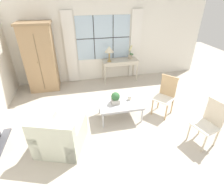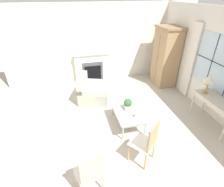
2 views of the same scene
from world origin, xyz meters
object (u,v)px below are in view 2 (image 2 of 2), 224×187
Objects in this scene: fireplace at (92,65)px; armoire at (166,57)px; potted_plant_small at (128,104)px; table_lamp at (209,79)px; armchair_upholstered at (93,93)px; side_chair_wooden at (147,141)px; accent_chair_wooden at (90,171)px; pillar_candle at (136,116)px; console_table at (217,104)px; coffee_table at (128,113)px.

armoire reaches higher than fireplace.
fireplace is at bearing -169.56° from potted_plant_small.
armchair_upholstered is (-1.59, -2.77, -0.89)m from table_lamp.
side_chair_wooden is at bearing -63.51° from table_lamp.
accent_chair_wooden is at bearing -72.51° from side_chair_wooden.
table_lamp reaches higher than pillar_candle.
fireplace is 1.92× the size of side_chair_wooden.
fireplace is 2.81m from potted_plant_small.
side_chair_wooden is 3.48× the size of potted_plant_small.
potted_plant_small is at bearing -107.32° from console_table.
accent_chair_wooden is (1.02, -3.33, -0.12)m from console_table.
accent_chair_wooden reaches higher than potted_plant_small.
potted_plant_small is 0.41m from pillar_candle.
table_lamp is 0.52× the size of accent_chair_wooden.
console_table is 2.06m from pillar_candle.
coffee_table is (2.88, 0.48, -0.26)m from fireplace.
accent_chair_wooden reaches higher than console_table.
coffee_table is 8.66× the size of pillar_candle.
console_table is 3.48m from armchair_upholstered.
armchair_upholstered reaches higher than pillar_candle.
console_table is 2.22m from potted_plant_small.
armoire reaches higher than accent_chair_wooden.
table_lamp is 2.42m from side_chair_wooden.
table_lamp is 2.15m from potted_plant_small.
console_table is 1.15× the size of coffee_table.
console_table is at bearing 72.68° from potted_plant_small.
armoire is at bearing 179.99° from table_lamp.
potted_plant_small is at bearing 28.31° from armchair_upholstered.
pillar_candle is (-1.29, 1.30, -0.07)m from accent_chair_wooden.
table_lamp is 4.15× the size of pillar_candle.
pillar_candle is at bearing -97.53° from console_table.
console_table reaches higher than pillar_candle.
table_lamp is 0.45× the size of armchair_upholstered.
potted_plant_small is (-0.27, -2.05, -0.58)m from table_lamp.
potted_plant_small is at bearing 10.44° from fireplace.
armoire is 3.87m from side_chair_wooden.
potted_plant_small is at bearing -97.37° from table_lamp.
accent_chair_wooden is at bearing -72.98° from console_table.
coffee_table is at bearing -104.23° from console_table.
table_lamp is 2.22m from coffee_table.
side_chair_wooden is at bearing 6.52° from fireplace.
armchair_upholstered reaches higher than console_table.
pillar_candle is (2.30, -1.97, -0.56)m from armoire.
console_table reaches higher than coffee_table.
coffee_table is (-0.54, -2.14, -0.28)m from console_table.
console_table is at bearing 9.13° from table_lamp.
potted_plant_small is (-1.31, 0.04, 0.01)m from side_chair_wooden.
armoire is 4.88m from accent_chair_wooden.
coffee_table is at bearing 142.72° from accent_chair_wooden.
console_table is at bearing 82.47° from pillar_candle.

